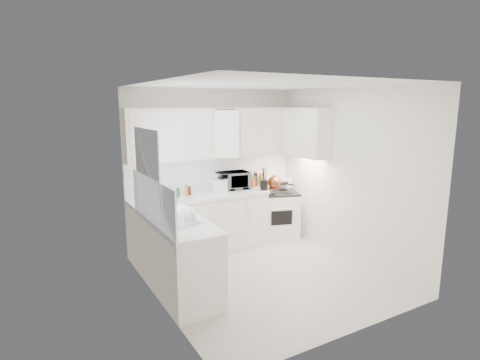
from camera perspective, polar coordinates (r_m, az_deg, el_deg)
floor at (r=5.60m, az=3.66°, el=-13.87°), size 3.20×3.20×0.00m
ceiling at (r=5.09m, az=4.03°, el=13.75°), size 3.20×3.20×0.00m
wall_back at (r=6.56m, az=-3.91°, el=1.73°), size 3.00×0.00×3.00m
wall_front at (r=4.00m, az=16.66°, el=-4.77°), size 3.00×0.00×3.00m
wall_left at (r=4.55m, az=-12.12°, el=-2.63°), size 0.00×3.20×3.20m
wall_right at (r=6.14m, az=15.60°, el=0.70°), size 0.00×3.20×3.20m
window_blinds at (r=4.84m, az=-13.28°, el=1.14°), size 0.06×0.96×1.06m
lower_cabinets_back at (r=6.33m, az=-5.81°, el=-6.55°), size 2.22×0.60×0.90m
lower_cabinets_left at (r=5.09m, az=-9.15°, el=-11.13°), size 0.60×1.60×0.90m
countertop_back at (r=6.20m, az=-5.85°, el=-2.39°), size 2.24×0.64×0.05m
countertop_left at (r=4.93m, az=-9.21°, el=-5.99°), size 0.64×1.62×0.05m
backsplash_back at (r=6.56m, az=-3.86°, el=1.07°), size 2.98×0.02×0.55m
backsplash_left at (r=4.76m, az=-12.70°, el=-2.99°), size 0.02×1.60×0.55m
upper_cabinets_back at (r=6.38m, az=-3.28°, el=3.30°), size 3.00×0.33×0.80m
upper_cabinets_right at (r=6.59m, az=9.62°, el=3.41°), size 0.33×0.90×0.80m
sink at (r=5.21m, az=-10.62°, el=-3.46°), size 0.42×0.38×0.30m
stove at (r=6.97m, az=5.42°, el=-4.18°), size 0.84×0.76×1.07m
tea_kettle at (r=6.62m, az=5.03°, el=-0.24°), size 0.32×0.29×0.26m
frying_pan at (r=7.10m, az=5.93°, el=-0.32°), size 0.36×0.52×0.04m
microwave at (r=6.55m, az=-1.10°, el=0.22°), size 0.56×0.34×0.36m
rice_cooker at (r=6.32m, az=-2.96°, el=-0.65°), size 0.32×0.32×0.26m
paper_towel at (r=6.50m, az=-3.55°, el=-0.28°), size 0.12×0.12×0.27m
utensil_crock at (r=6.47m, az=3.56°, el=0.25°), size 0.16×0.16×0.40m
dish_rack at (r=4.69m, az=-8.94°, el=-5.09°), size 0.49×0.42×0.23m
spice_left_0 at (r=6.13m, az=-10.30°, el=-1.79°), size 0.06×0.06×0.13m
spice_left_1 at (r=6.07m, az=-9.35°, el=-1.88°), size 0.06×0.06×0.13m
spice_left_2 at (r=6.18m, az=-8.99°, el=-1.65°), size 0.06×0.06×0.13m
spice_left_3 at (r=6.12m, az=-8.03°, el=-1.74°), size 0.06×0.06×0.13m
spice_left_4 at (r=6.23m, az=-7.70°, el=-1.50°), size 0.06×0.06×0.13m
sauce_right_0 at (r=6.75m, az=1.07°, el=-0.17°), size 0.06×0.06×0.19m
sauce_right_1 at (r=6.73m, az=1.74°, el=-0.21°), size 0.06×0.06×0.19m
sauce_right_2 at (r=6.81m, az=1.87°, el=-0.08°), size 0.06×0.06×0.19m
sauce_right_3 at (r=6.79m, az=2.53°, el=-0.12°), size 0.06×0.06×0.19m
sauce_right_4 at (r=6.87m, az=2.65°, el=0.01°), size 0.06×0.06×0.19m
sauce_right_5 at (r=6.85m, az=3.31°, el=-0.03°), size 0.06×0.06×0.19m
sauce_right_6 at (r=6.93m, az=3.42°, el=0.09°), size 0.06×0.06×0.19m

